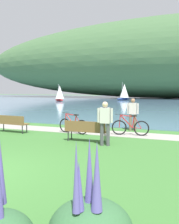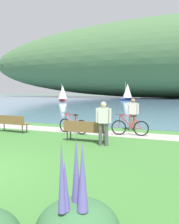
# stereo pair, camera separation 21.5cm
# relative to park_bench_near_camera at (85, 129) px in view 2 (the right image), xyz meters

# --- Properties ---
(bay_water) EXTENTS (180.00, 80.00, 0.04)m
(bay_water) POSITION_rel_park_bench_near_camera_xyz_m (-1.28, 44.17, -0.50)
(bay_water) COLOR #5B7F9E
(bay_water) RESTS_ON ground
(distant_hillside) EXTENTS (115.15, 28.00, 21.10)m
(distant_hillside) POSITION_rel_park_bench_near_camera_xyz_m (-1.72, 59.79, 10.07)
(distant_hillside) COLOR #42663D
(distant_hillside) RESTS_ON bay_water
(shoreline_path) EXTENTS (60.00, 1.50, 0.01)m
(shoreline_path) POSITION_rel_park_bench_near_camera_xyz_m (-1.28, 2.31, -0.52)
(shoreline_path) COLOR #A39E93
(shoreline_path) RESTS_ON ground
(park_bench_near_camera) EXTENTS (1.81, 0.52, 0.88)m
(park_bench_near_camera) POSITION_rel_park_bench_near_camera_xyz_m (0.00, 0.00, 0.00)
(park_bench_near_camera) COLOR brown
(park_bench_near_camera) RESTS_ON ground
(park_bench_further_along) EXTENTS (1.82, 0.56, 0.88)m
(park_bench_further_along) POSITION_rel_park_bench_near_camera_xyz_m (-4.40, 0.69, 0.00)
(park_bench_further_along) COLOR brown
(park_bench_further_along) RESTS_ON ground
(bicycle_leaning_near_bench) EXTENTS (1.74, 0.43, 1.01)m
(bicycle_leaning_near_bench) POSITION_rel_park_bench_near_camera_xyz_m (-1.35, 1.60, -0.12)
(bicycle_leaning_near_bench) COLOR black
(bicycle_leaning_near_bench) RESTS_ON ground
(bicycle_beside_path) EXTENTS (1.76, 0.29, 1.01)m
(bicycle_beside_path) POSITION_rel_park_bench_near_camera_xyz_m (1.39, 2.13, -0.12)
(bicycle_beside_path) COLOR black
(bicycle_beside_path) RESTS_ON ground
(person_at_shoreline) EXTENTS (0.61, 0.25, 1.71)m
(person_at_shoreline) POSITION_rel_park_bench_near_camera_xyz_m (1.20, 3.58, 0.46)
(person_at_shoreline) COLOR #72604C
(person_at_shoreline) RESTS_ON ground
(person_on_the_grass) EXTENTS (0.61, 0.27, 1.71)m
(person_on_the_grass) POSITION_rel_park_bench_near_camera_xyz_m (0.97, -0.39, 0.46)
(person_on_the_grass) COLOR #4C4C51
(person_on_the_grass) RESTS_ON ground
(sailboat_nearest_to_shore) EXTENTS (2.75, 2.44, 3.30)m
(sailboat_nearest_to_shore) POSITION_rel_park_bench_near_camera_xyz_m (-18.93, 32.04, 1.07)
(sailboat_nearest_to_shore) COLOR #B22323
(sailboat_nearest_to_shore) RESTS_ON bay_water
(sailboat_toward_hillside) EXTENTS (2.88, 3.11, 3.77)m
(sailboat_toward_hillside) POSITION_rel_park_bench_near_camera_xyz_m (-8.90, 41.75, 1.29)
(sailboat_toward_hillside) COLOR navy
(sailboat_toward_hillside) RESTS_ON bay_water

